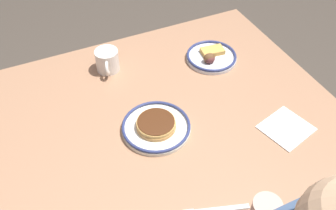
{
  "coord_description": "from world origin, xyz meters",
  "views": [
    {
      "loc": [
        0.37,
        0.82,
        1.7
      ],
      "look_at": [
        -0.01,
        -0.0,
        0.79
      ],
      "focal_mm": 40.04,
      "sensor_mm": 36.0,
      "label": 1
    }
  ],
  "objects": [
    {
      "name": "paper_napkin",
      "position": [
        -0.33,
        0.24,
        0.76
      ],
      "size": [
        0.18,
        0.17,
        0.0
      ],
      "primitive_type": "cube",
      "rotation": [
        0.0,
        0.0,
        0.26
      ],
      "color": "white",
      "rests_on": "dining_table"
    },
    {
      "name": "plate_near_main",
      "position": [
        -0.29,
        -0.19,
        0.77
      ],
      "size": [
        0.2,
        0.2,
        0.05
      ],
      "color": "white",
      "rests_on": "dining_table"
    },
    {
      "name": "dining_table",
      "position": [
        0.0,
        0.0,
        0.65
      ],
      "size": [
        1.17,
        0.96,
        0.76
      ],
      "color": "#A37555",
      "rests_on": "ground_plane"
    },
    {
      "name": "coffee_mug",
      "position": [
        0.11,
        -0.3,
        0.8
      ],
      "size": [
        0.09,
        0.12,
        0.09
      ],
      "color": "white",
      "rests_on": "dining_table"
    },
    {
      "name": "plate_center_pancakes",
      "position": [
        0.06,
        0.06,
        0.77
      ],
      "size": [
        0.23,
        0.23,
        0.04
      ],
      "color": "silver",
      "rests_on": "dining_table"
    },
    {
      "name": "fork_near",
      "position": [
        0.03,
        0.4,
        0.76
      ],
      "size": [
        0.18,
        0.07,
        0.01
      ],
      "color": "silver",
      "rests_on": "dining_table"
    }
  ]
}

